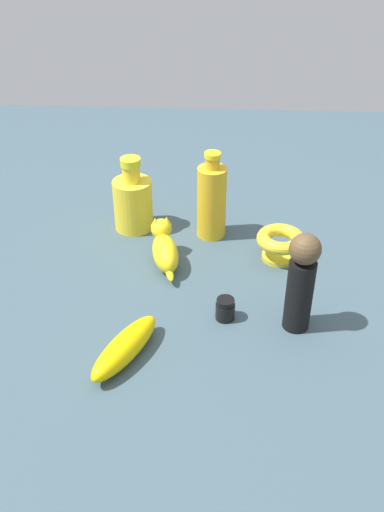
{
  "coord_description": "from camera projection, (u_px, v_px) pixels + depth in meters",
  "views": [
    {
      "loc": [
        0.94,
        0.05,
        0.7
      ],
      "look_at": [
        0.0,
        0.0,
        0.06
      ],
      "focal_mm": 40.36,
      "sensor_mm": 36.0,
      "label": 1
    }
  ],
  "objects": [
    {
      "name": "ground",
      "position": [
        192.0,
        281.0,
        1.17
      ],
      "size": [
        2.0,
        2.0,
        0.0
      ],
      "primitive_type": "plane",
      "color": "#384C56"
    },
    {
      "name": "nail_polish_jar",
      "position": [
        225.0,
        309.0,
        1.06
      ],
      "size": [
        0.04,
        0.04,
        0.04
      ],
      "color": "black",
      "rests_on": "ground"
    },
    {
      "name": "bottle_short",
      "position": [
        133.0,
        202.0,
        1.31
      ],
      "size": [
        0.09,
        0.09,
        0.17
      ],
      "color": "yellow",
      "rests_on": "ground"
    },
    {
      "name": "banana",
      "position": [
        125.0,
        347.0,
        0.98
      ],
      "size": [
        0.18,
        0.12,
        0.05
      ],
      "primitive_type": "ellipsoid",
      "rotation": [
        0.0,
        0.0,
        2.67
      ],
      "color": "yellow",
      "rests_on": "ground"
    },
    {
      "name": "cat_figurine",
      "position": [
        165.0,
        248.0,
        1.2
      ],
      "size": [
        0.15,
        0.08,
        0.09
      ],
      "color": "yellow",
      "rests_on": "ground"
    },
    {
      "name": "bowl",
      "position": [
        280.0,
        242.0,
        1.22
      ],
      "size": [
        0.1,
        0.1,
        0.06
      ],
      "color": "gold",
      "rests_on": "ground"
    },
    {
      "name": "person_figure_adult",
      "position": [
        301.0,
        280.0,
        1.0
      ],
      "size": [
        0.07,
        0.07,
        0.2
      ],
      "color": "black",
      "rests_on": "ground"
    },
    {
      "name": "bottle_tall",
      "position": [
        212.0,
        200.0,
        1.27
      ],
      "size": [
        0.06,
        0.06,
        0.2
      ],
      "color": "gold",
      "rests_on": "ground"
    }
  ]
}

